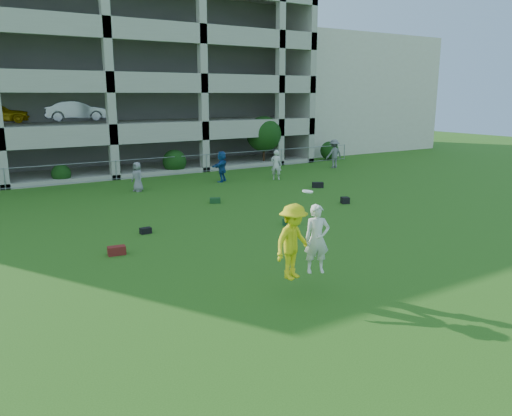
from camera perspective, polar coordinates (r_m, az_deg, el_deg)
ground at (r=14.35m, az=6.97°, el=-7.66°), size 100.00×100.00×0.00m
stucco_building at (r=49.68m, az=7.57°, el=12.75°), size 16.00×14.00×10.00m
bystander_c at (r=26.99m, az=-13.41°, el=3.49°), size 0.70×0.87×1.55m
bystander_d at (r=29.26m, az=-3.94°, el=4.77°), size 1.64×1.45×1.80m
bystander_e at (r=29.91m, az=2.32°, el=4.95°), size 0.76×0.76×1.79m
bystander_f at (r=35.24m, az=8.91°, el=6.15°), size 1.28×0.75×1.96m
bag_red_a at (r=16.58m, az=-15.64°, el=-4.70°), size 0.58×0.36×0.28m
bag_black_b at (r=18.81m, az=-12.50°, el=-2.54°), size 0.41×0.27×0.22m
bag_green_c at (r=19.59m, az=3.90°, el=-1.58°), size 0.56×0.45×0.26m
crate_d at (r=23.79m, az=10.15°, el=0.88°), size 0.45×0.45×0.30m
bag_black_e at (r=27.60m, az=7.07°, el=2.63°), size 0.67×0.56×0.30m
bag_green_g at (r=23.59m, az=-4.70°, el=0.88°), size 0.58×0.50×0.25m
frisbee_contest at (r=12.61m, az=4.91°, el=-3.78°), size 1.83×1.04×2.27m
parking_garage at (r=39.05m, az=-19.98°, el=13.60°), size 30.00×14.00×12.00m
fence at (r=30.92m, az=-15.70°, el=4.21°), size 36.06×0.06×1.20m
shrub_row at (r=33.02m, az=-8.46°, el=6.64°), size 34.38×2.52×3.50m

